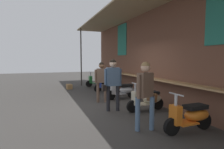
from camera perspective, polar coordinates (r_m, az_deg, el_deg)
The scene contains 11 objects.
ground_plane at distance 6.97m, azimuth -1.36°, elevation -9.78°, with size 38.08×38.08×0.00m, color #383533.
market_stall_facade at distance 7.61m, azimuth 12.45°, elevation 7.22°, with size 13.60×2.07×3.85m.
scooter_green at distance 11.88m, azimuth -4.44°, elevation -1.84°, with size 0.46×1.40×0.97m.
scooter_blue at distance 10.01m, azimuth -1.22°, elevation -3.06°, with size 0.46×1.40×0.97m.
scooter_silver at distance 8.17m, azimuth 3.54°, elevation -4.85°, with size 0.47×1.40×0.97m.
scooter_cream at distance 6.44m, azimuth 10.95°, elevation -7.54°, with size 0.46×1.40×0.97m.
scooter_orange at distance 4.93m, azimuth 23.28°, elevation -11.65°, with size 0.46×1.40×0.97m.
shopper_with_handbag at distance 6.18m, azimuth 0.17°, elevation -1.50°, with size 0.28×0.68×1.75m.
shopper_browsing at distance 7.48m, azimuth -3.23°, elevation -1.01°, with size 0.30×0.54×1.63m.
shopper_passing at distance 4.57m, azimuth 10.31°, elevation -4.36°, with size 0.45×0.65×1.69m.
merchandise_crate at distance 11.16m, azimuth -13.04°, elevation -3.66°, with size 0.38×0.30×0.28m, color olive.
Camera 1 is at (6.36, -2.25, 1.75)m, focal length 29.64 mm.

